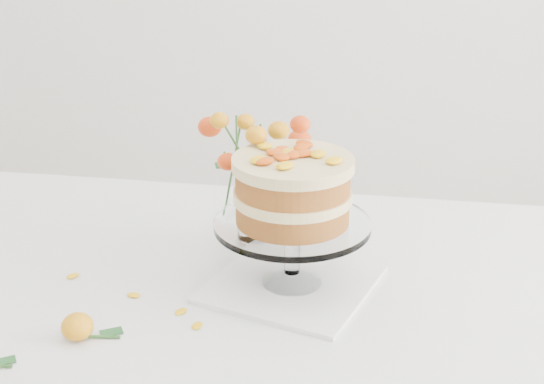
# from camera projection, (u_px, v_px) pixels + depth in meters

# --- Properties ---
(table) EXTENTS (1.43, 0.93, 0.76)m
(table) POSITION_uv_depth(u_px,v_px,m) (213.00, 313.00, 1.48)
(table) COLOR tan
(table) RESTS_ON ground
(napkin) EXTENTS (0.35, 0.35, 0.01)m
(napkin) POSITION_uv_depth(u_px,v_px,m) (292.00, 284.00, 1.41)
(napkin) COLOR white
(napkin) RESTS_ON table
(cake_stand) EXTENTS (0.28, 0.28, 0.26)m
(cake_stand) POSITION_uv_depth(u_px,v_px,m) (293.00, 197.00, 1.34)
(cake_stand) COLOR white
(cake_stand) RESTS_ON napkin
(rose_vase) EXTENTS (0.29, 0.29, 0.35)m
(rose_vase) POSITION_uv_depth(u_px,v_px,m) (254.00, 152.00, 1.50)
(rose_vase) COLOR white
(rose_vase) RESTS_ON table
(loose_rose_near) EXTENTS (0.10, 0.05, 0.05)m
(loose_rose_near) POSITION_uv_depth(u_px,v_px,m) (78.00, 327.00, 1.24)
(loose_rose_near) COLOR gold
(loose_rose_near) RESTS_ON table
(stray_petal_a) EXTENTS (0.03, 0.02, 0.00)m
(stray_petal_a) POSITION_uv_depth(u_px,v_px,m) (134.00, 295.00, 1.37)
(stray_petal_a) COLOR yellow
(stray_petal_a) RESTS_ON table
(stray_petal_b) EXTENTS (0.03, 0.02, 0.00)m
(stray_petal_b) POSITION_uv_depth(u_px,v_px,m) (181.00, 312.00, 1.32)
(stray_petal_b) COLOR yellow
(stray_petal_b) RESTS_ON table
(stray_petal_c) EXTENTS (0.03, 0.02, 0.00)m
(stray_petal_c) POSITION_uv_depth(u_px,v_px,m) (197.00, 326.00, 1.28)
(stray_petal_c) COLOR yellow
(stray_petal_c) RESTS_ON table
(stray_petal_d) EXTENTS (0.03, 0.02, 0.00)m
(stray_petal_d) POSITION_uv_depth(u_px,v_px,m) (73.00, 276.00, 1.44)
(stray_petal_d) COLOR yellow
(stray_petal_d) RESTS_ON table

